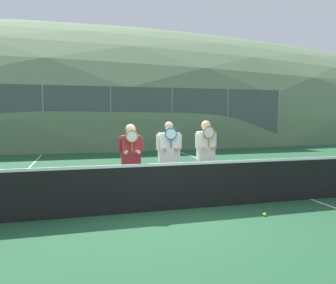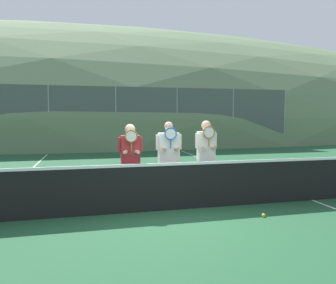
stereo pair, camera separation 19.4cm
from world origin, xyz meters
name	(u,v)px [view 1 (the left image)]	position (x,y,z in m)	size (l,w,h in m)	color
ground_plane	(165,211)	(0.00, 0.00, 0.00)	(120.00, 120.00, 0.00)	#1E4C2D
hill_distant	(90,128)	(0.00, 49.66, 0.00)	(138.73, 77.07, 26.98)	#5B7551
clubhouse_building	(93,116)	(-0.72, 18.29, 1.93)	(20.73, 5.50, 3.82)	beige
fence_back	(111,119)	(0.00, 11.78, 1.78)	(21.03, 0.06, 3.56)	gray
tennis_net	(165,186)	(0.00, 0.00, 0.51)	(9.54, 0.09, 1.09)	gray
court_line_left_sideline	(8,189)	(-3.54, 3.00, 0.00)	(0.05, 16.00, 0.01)	white
court_line_right_sideline	(247,176)	(3.54, 3.00, 0.00)	(0.05, 16.00, 0.01)	white
player_leftmost	(131,157)	(-0.59, 0.70, 1.05)	(0.55, 0.34, 1.78)	#56565B
player_center_left	(169,154)	(0.31, 0.81, 1.08)	(0.61, 0.34, 1.82)	#232838
player_center_right	(206,152)	(1.24, 0.85, 1.10)	(0.54, 0.34, 1.84)	black
car_left_of_center	(89,132)	(-1.13, 14.50, 0.95)	(4.25, 2.02, 1.89)	silver
car_center	(167,131)	(3.91, 14.52, 0.96)	(4.07, 2.02, 1.90)	silver
tennis_ball_on_court	(265,215)	(1.79, -0.88, 0.03)	(0.07, 0.07, 0.07)	#CCDB33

